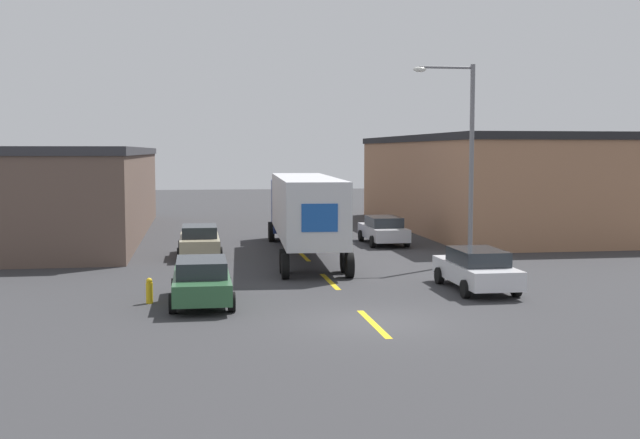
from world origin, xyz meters
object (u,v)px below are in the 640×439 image
object	(u,v)px
street_lamp	(465,149)
parked_car_left_far	(200,240)
parked_car_left_near	(202,280)
parked_car_right_far	(383,230)
fire_hydrant	(149,291)
semi_truck	(303,207)
parked_car_right_near	(477,269)

from	to	relation	value
street_lamp	parked_car_left_far	bearing A→B (deg)	160.66
parked_car_left_far	parked_car_left_near	bearing A→B (deg)	-90.00
parked_car_right_far	fire_hydrant	size ratio (longest dim) A/B	5.64
parked_car_left_near	street_lamp	xyz separation A→B (m)	(11.28, 7.59, 4.18)
semi_truck	parked_car_left_near	distance (m)	12.41
semi_truck	fire_hydrant	size ratio (longest dim) A/B	18.91
parked_car_left_near	parked_car_right_near	bearing A→B (deg)	6.54
parked_car_right_far	parked_car_right_near	xyz separation A→B (m)	(0.00, -14.05, 0.00)
parked_car_left_far	street_lamp	xyz separation A→B (m)	(11.28, -3.96, 4.18)
parked_car_left_far	parked_car_right_near	xyz separation A→B (m)	(9.52, -10.46, 0.00)
street_lamp	parked_car_left_near	bearing A→B (deg)	-146.05
parked_car_right_near	semi_truck	bearing A→B (deg)	114.78
parked_car_right_far	parked_car_left_far	xyz separation A→B (m)	(-9.52, -3.59, 0.00)
parked_car_left_far	street_lamp	size ratio (longest dim) A/B	0.54
semi_truck	parked_car_left_far	xyz separation A→B (m)	(-4.78, 0.19, -1.50)
semi_truck	parked_car_right_far	size ratio (longest dim) A/B	3.35
parked_car_left_far	parked_car_right_near	world-z (taller)	same
parked_car_left_far	fire_hydrant	distance (m)	11.31
parked_car_right_near	street_lamp	size ratio (longest dim) A/B	0.54
parked_car_right_near	fire_hydrant	size ratio (longest dim) A/B	5.64
parked_car_right_near	parked_car_left_near	bearing A→B (deg)	-173.46
parked_car_right_far	semi_truck	bearing A→B (deg)	-141.42
parked_car_left_far	fire_hydrant	bearing A→B (deg)	-98.40
parked_car_left_near	fire_hydrant	distance (m)	1.73
semi_truck	street_lamp	world-z (taller)	street_lamp
parked_car_left_far	semi_truck	bearing A→B (deg)	-2.33
semi_truck	street_lamp	xyz separation A→B (m)	(6.50, -3.76, 2.68)
street_lamp	fire_hydrant	xyz separation A→B (m)	(-12.93, -7.23, -4.53)
semi_truck	parked_car_right_far	xyz separation A→B (m)	(4.74, 3.78, -1.50)
parked_car_right_near	street_lamp	bearing A→B (deg)	74.88
parked_car_right_near	street_lamp	distance (m)	7.93
parked_car_left_near	parked_car_left_far	bearing A→B (deg)	90.00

